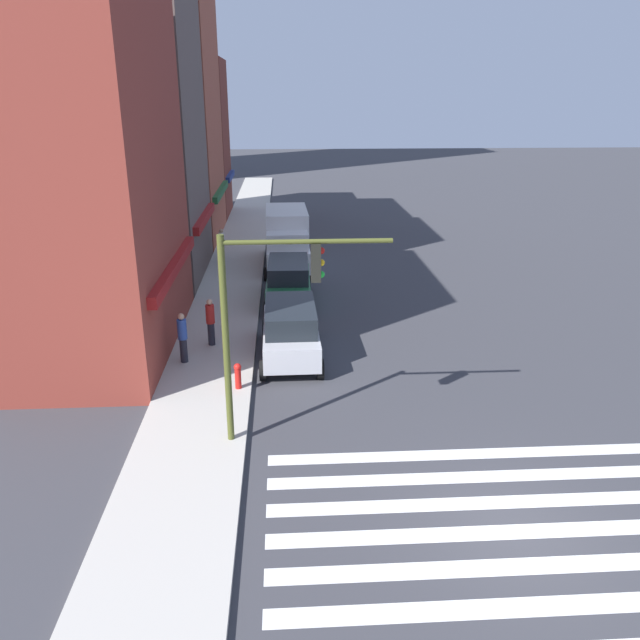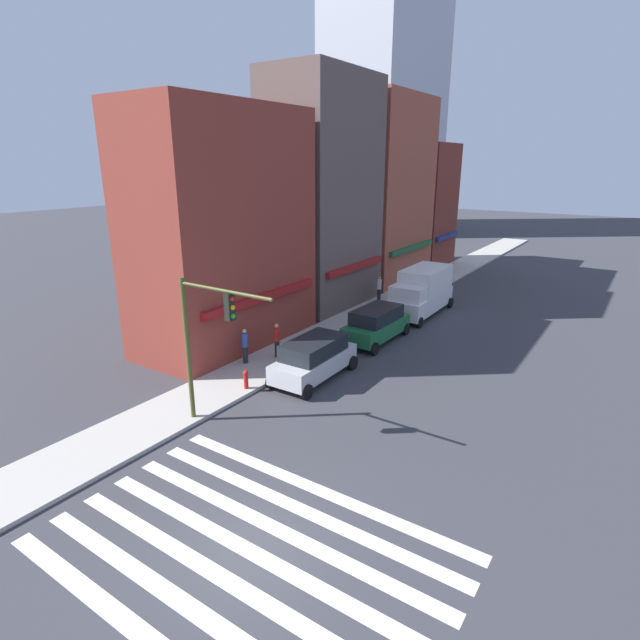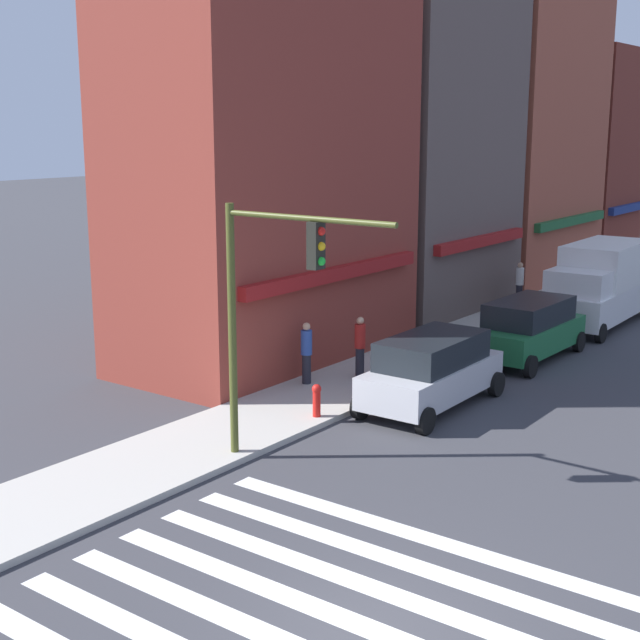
# 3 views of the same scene
# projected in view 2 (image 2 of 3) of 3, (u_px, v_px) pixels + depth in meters

# --- Properties ---
(ground_plane) EXTENTS (200.00, 200.00, 0.00)m
(ground_plane) POSITION_uv_depth(u_px,v_px,m) (247.00, 550.00, 13.05)
(ground_plane) COLOR #38383D
(sidewalk_left) EXTENTS (120.00, 3.00, 0.15)m
(sidewalk_left) POSITION_uv_depth(u_px,v_px,m) (82.00, 457.00, 17.01)
(sidewalk_left) COLOR #B2ADA3
(sidewalk_left) RESTS_ON ground_plane
(crosswalk_stripes) EXTENTS (6.69, 10.80, 0.01)m
(crosswalk_stripes) POSITION_uv_depth(u_px,v_px,m) (247.00, 550.00, 13.05)
(crosswalk_stripes) COLOR silver
(crosswalk_stripes) RESTS_ON ground_plane
(storefront_row) EXTENTS (34.64, 5.30, 15.18)m
(storefront_row) POSITION_uv_depth(u_px,v_px,m) (344.00, 203.00, 35.71)
(storefront_row) COLOR maroon
(storefront_row) RESTS_ON ground_plane
(tower_distant) EXTENTS (19.72, 11.02, 54.61)m
(tower_distant) POSITION_uv_depth(u_px,v_px,m) (389.00, 26.00, 67.81)
(tower_distant) COLOR #B2B7C1
(tower_distant) RESTS_ON ground_plane
(traffic_signal) EXTENTS (0.32, 4.27, 5.73)m
(traffic_signal) POSITION_uv_depth(u_px,v_px,m) (205.00, 330.00, 17.91)
(traffic_signal) COLOR #474C1E
(traffic_signal) RESTS_ON ground_plane
(suv_silver) EXTENTS (4.72, 2.12, 1.94)m
(suv_silver) POSITION_uv_depth(u_px,v_px,m) (314.00, 358.00, 23.06)
(suv_silver) COLOR #B7B7BC
(suv_silver) RESTS_ON ground_plane
(suv_green) EXTENTS (4.74, 2.12, 1.94)m
(suv_green) POSITION_uv_depth(u_px,v_px,m) (376.00, 324.00, 27.94)
(suv_green) COLOR #1E6638
(suv_green) RESTS_ON ground_plane
(box_truck_white) EXTENTS (6.24, 2.42, 3.04)m
(box_truck_white) POSITION_uv_depth(u_px,v_px,m) (422.00, 291.00, 32.81)
(box_truck_white) COLOR white
(box_truck_white) RESTS_ON ground_plane
(pedestrian_white_shirt) EXTENTS (0.32, 0.32, 1.77)m
(pedestrian_white_shirt) POSITION_uv_depth(u_px,v_px,m) (379.00, 288.00, 35.59)
(pedestrian_white_shirt) COLOR #23232D
(pedestrian_white_shirt) RESTS_ON sidewalk_left
(pedestrian_blue_shirt) EXTENTS (0.32, 0.32, 1.77)m
(pedestrian_blue_shirt) POSITION_uv_depth(u_px,v_px,m) (245.00, 345.00, 24.52)
(pedestrian_blue_shirt) COLOR #23232D
(pedestrian_blue_shirt) RESTS_ON sidewalk_left
(pedestrian_red_jacket) EXTENTS (0.32, 0.32, 1.77)m
(pedestrian_red_jacket) POSITION_uv_depth(u_px,v_px,m) (277.00, 340.00, 25.32)
(pedestrian_red_jacket) COLOR #23232D
(pedestrian_red_jacket) RESTS_ON sidewalk_left
(fire_hydrant) EXTENTS (0.24, 0.24, 0.84)m
(fire_hydrant) POSITION_uv_depth(u_px,v_px,m) (246.00, 379.00, 21.87)
(fire_hydrant) COLOR red
(fire_hydrant) RESTS_ON sidewalk_left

